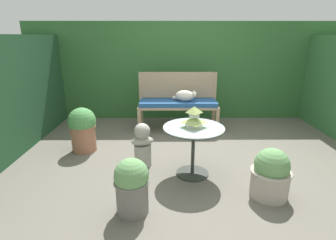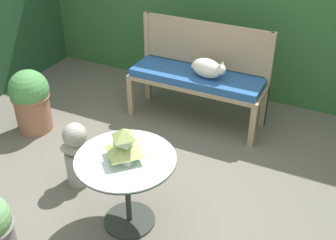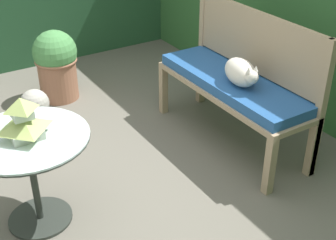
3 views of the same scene
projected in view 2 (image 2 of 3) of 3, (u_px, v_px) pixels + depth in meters
The scene contains 9 objects.
ground at pixel (159, 189), 3.71m from camera, with size 30.00×30.00×0.00m, color #666056.
foliage_hedge_back at pixel (248, 6), 4.98m from camera, with size 6.40×0.77×1.96m, color #336633.
garden_bench at pixel (197, 81), 4.42m from camera, with size 1.45×0.47×0.57m.
bench_backrest at pixel (205, 49), 4.44m from camera, with size 1.45×0.06×1.05m.
cat at pixel (208, 68), 4.26m from camera, with size 0.42×0.29×0.21m.
patio_table at pixel (126, 172), 3.12m from camera, with size 0.75×0.75×0.64m.
pagoda_birdhouse at pixel (125, 146), 2.99m from camera, with size 0.25×0.25×0.26m.
garden_bust at pixel (77, 154), 3.65m from camera, with size 0.33×0.24×0.60m.
potted_plant_patio_mid at pixel (31, 99), 4.34m from camera, with size 0.41×0.41×0.68m.
Camera 2 is at (1.30, -2.50, 2.49)m, focal length 45.00 mm.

